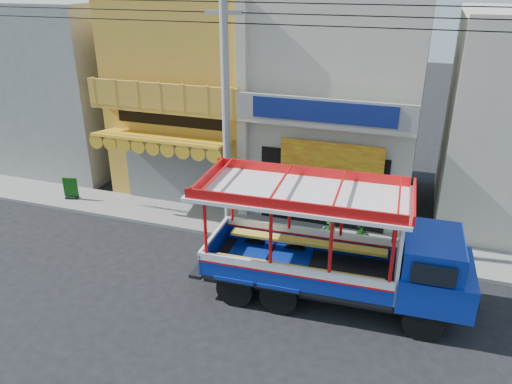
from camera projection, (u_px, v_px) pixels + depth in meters
ground at (219, 290)px, 14.93m from camera, size 90.00×90.00×0.00m
sidewalk at (261, 228)px, 18.37m from camera, size 30.00×2.00×0.12m
shophouse_left at (202, 89)px, 21.34m from camera, size 6.00×7.50×8.24m
shophouse_right at (342, 100)px, 19.57m from camera, size 6.00×6.75×8.24m
party_pilaster at (243, 116)px, 17.80m from camera, size 0.35×0.30×8.00m
filler_building_left at (68, 85)px, 23.57m from camera, size 6.00×6.00×7.60m
utility_pole at (230, 97)px, 16.00m from camera, size 28.00×0.26×9.00m
songthaew_truck at (352, 250)px, 13.68m from camera, size 7.71×2.82×3.55m
green_sign at (71, 190)px, 20.52m from camera, size 0.59×0.38×0.91m
potted_plant_b at (329, 227)px, 17.34m from camera, size 0.57×0.63×0.95m
potted_plant_c at (362, 232)px, 17.08m from camera, size 0.63×0.63×0.86m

